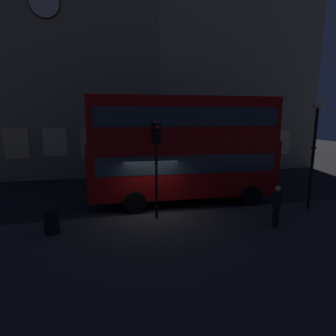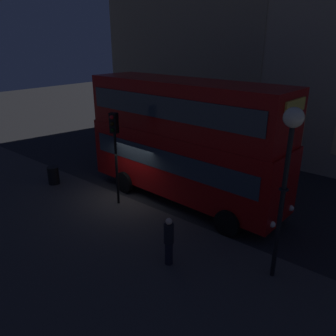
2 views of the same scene
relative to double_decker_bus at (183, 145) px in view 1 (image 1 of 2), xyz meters
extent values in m
plane|color=#232326|center=(-1.92, -1.29, -3.08)|extent=(80.00, 80.00, 0.00)
cube|color=#423F3D|center=(-1.92, -6.36, -3.02)|extent=(44.00, 9.29, 0.12)
cube|color=tan|center=(-6.22, 11.01, 5.38)|extent=(12.66, 7.63, 16.93)
cube|color=#E5C67F|center=(-10.02, 7.17, -0.40)|extent=(1.62, 0.06, 2.14)
cube|color=#F9E09E|center=(-7.48, 7.17, -0.33)|extent=(1.62, 0.06, 2.00)
cube|color=#F2D18C|center=(-4.95, 7.17, -0.52)|extent=(1.62, 0.06, 2.26)
cube|color=#E5C67F|center=(-2.42, 7.17, -0.80)|extent=(1.62, 0.06, 2.24)
cylinder|color=silver|center=(-7.49, 7.12, 8.79)|extent=(1.87, 0.12, 1.87)
torus|color=black|center=(-7.49, 7.12, 8.79)|extent=(1.99, 0.12, 1.99)
cube|color=tan|center=(5.91, 10.80, 6.45)|extent=(16.39, 7.08, 19.07)
cube|color=#F9E09E|center=(1.54, 7.23, -0.54)|extent=(2.80, 0.06, 2.43)
cube|color=#F2D18C|center=(5.91, 7.23, -0.56)|extent=(2.80, 0.06, 2.36)
cube|color=#F9E09E|center=(10.28, 7.23, -0.75)|extent=(2.80, 0.06, 2.03)
cube|color=#9E0C0C|center=(0.00, 0.00, -1.16)|extent=(9.71, 2.93, 2.79)
cube|color=#9E0C0C|center=(0.00, 0.00, 1.33)|extent=(9.52, 2.88, 2.19)
cube|color=#2D3842|center=(0.00, 0.00, -0.81)|extent=(8.94, 2.96, 0.90)
cube|color=#2D3842|center=(0.00, 0.00, 1.44)|extent=(8.94, 2.96, 0.90)
cube|color=#F2D84C|center=(4.75, -0.19, 1.93)|extent=(0.14, 1.53, 0.44)
sphere|color=white|center=(4.85, 0.63, -2.20)|extent=(0.24, 0.24, 0.24)
sphere|color=white|center=(4.79, -1.02, -2.20)|extent=(0.24, 0.24, 0.24)
cylinder|color=black|center=(3.32, 1.19, -2.55)|extent=(1.07, 0.28, 1.06)
cylinder|color=black|center=(3.21, -1.45, -2.55)|extent=(1.07, 0.28, 1.06)
cylinder|color=black|center=(-2.59, 1.43, -2.55)|extent=(1.07, 0.28, 1.06)
cylinder|color=black|center=(-2.70, -1.21, -2.55)|extent=(1.07, 0.28, 1.06)
cylinder|color=black|center=(-1.87, -2.37, -1.31)|extent=(0.12, 0.12, 3.29)
cube|color=black|center=(-1.87, -2.37, 0.76)|extent=(0.38, 0.34, 0.85)
sphere|color=red|center=(-1.83, -2.51, 1.03)|extent=(0.17, 0.17, 0.17)
sphere|color=black|center=(-1.83, -2.51, 0.76)|extent=(0.17, 0.17, 0.17)
sphere|color=black|center=(-1.83, -2.51, 0.49)|extent=(0.17, 0.17, 0.17)
cylinder|color=black|center=(5.58, -2.71, -0.56)|extent=(0.14, 0.14, 4.80)
torus|color=black|center=(5.58, -2.71, 0.01)|extent=(0.28, 0.28, 0.06)
sphere|color=#F9EFC6|center=(5.58, -2.71, 2.08)|extent=(0.55, 0.55, 0.55)
cylinder|color=black|center=(2.68, -4.33, -2.56)|extent=(0.26, 0.26, 0.81)
cylinder|color=black|center=(2.68, -4.33, -1.81)|extent=(0.33, 0.33, 0.67)
sphere|color=beige|center=(2.68, -4.33, -1.37)|extent=(0.22, 0.22, 0.22)
cylinder|color=black|center=(-6.09, -2.98, -2.51)|extent=(0.56, 0.56, 0.91)
camera|label=1|loc=(-3.91, -13.62, 1.44)|focal=29.16mm
camera|label=2|loc=(8.46, -11.42, 3.96)|focal=35.43mm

